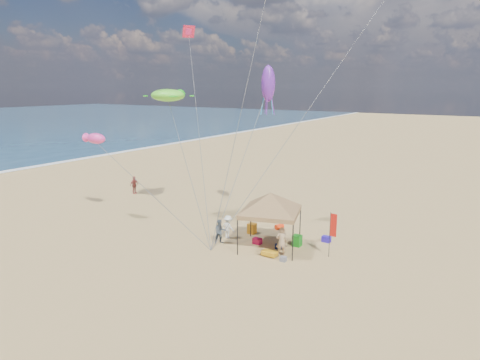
{
  "coord_description": "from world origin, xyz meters",
  "views": [
    {
      "loc": [
        13.78,
        -18.49,
        9.74
      ],
      "look_at": [
        0.0,
        3.0,
        4.0
      ],
      "focal_mm": 31.25,
      "sensor_mm": 36.0,
      "label": 1
    }
  ],
  "objects_px": {
    "person_near_a": "(281,242)",
    "chair_green": "(297,241)",
    "person_near_b": "(220,232)",
    "chair_yellow": "(252,228)",
    "canopy_tent": "(271,195)",
    "beach_cart": "(269,253)",
    "cooler_blue": "(326,239)",
    "person_near_c": "(228,227)",
    "cooler_red": "(257,241)",
    "person_far_a": "(134,185)",
    "feather_flag": "(332,228)"
  },
  "relations": [
    {
      "from": "person_near_a",
      "to": "chair_green",
      "type": "bearing_deg",
      "value": -127.17
    },
    {
      "from": "person_near_a",
      "to": "person_near_b",
      "type": "distance_m",
      "value": 4.19
    },
    {
      "from": "chair_yellow",
      "to": "person_near_a",
      "type": "relative_size",
      "value": 0.39
    },
    {
      "from": "canopy_tent",
      "to": "chair_green",
      "type": "relative_size",
      "value": 8.97
    },
    {
      "from": "person_near_b",
      "to": "person_near_a",
      "type": "bearing_deg",
      "value": -50.73
    },
    {
      "from": "canopy_tent",
      "to": "beach_cart",
      "type": "height_order",
      "value": "canopy_tent"
    },
    {
      "from": "canopy_tent",
      "to": "cooler_blue",
      "type": "xyz_separation_m",
      "value": [
        2.58,
        2.81,
        -3.19
      ]
    },
    {
      "from": "canopy_tent",
      "to": "person_near_c",
      "type": "xyz_separation_m",
      "value": [
        -3.11,
        -0.03,
        -2.61
      ]
    },
    {
      "from": "person_near_a",
      "to": "person_near_b",
      "type": "relative_size",
      "value": 1.14
    },
    {
      "from": "cooler_red",
      "to": "person_near_b",
      "type": "bearing_deg",
      "value": -149.66
    },
    {
      "from": "chair_green",
      "to": "beach_cart",
      "type": "relative_size",
      "value": 0.78
    },
    {
      "from": "canopy_tent",
      "to": "person_far_a",
      "type": "bearing_deg",
      "value": 163.83
    },
    {
      "from": "person_near_b",
      "to": "canopy_tent",
      "type": "bearing_deg",
      "value": -34.92
    },
    {
      "from": "feather_flag",
      "to": "person_near_b",
      "type": "relative_size",
      "value": 1.73
    },
    {
      "from": "canopy_tent",
      "to": "person_near_b",
      "type": "xyz_separation_m",
      "value": [
        -3.0,
        -1.07,
        -2.59
      ]
    },
    {
      "from": "beach_cart",
      "to": "person_near_a",
      "type": "xyz_separation_m",
      "value": [
        0.54,
        0.44,
        0.69
      ]
    },
    {
      "from": "person_near_c",
      "to": "person_near_b",
      "type": "bearing_deg",
      "value": 101.5
    },
    {
      "from": "chair_green",
      "to": "person_near_c",
      "type": "xyz_separation_m",
      "value": [
        -4.4,
        -1.19,
        0.42
      ]
    },
    {
      "from": "canopy_tent",
      "to": "feather_flag",
      "type": "height_order",
      "value": "canopy_tent"
    },
    {
      "from": "person_near_a",
      "to": "cooler_red",
      "type": "bearing_deg",
      "value": -56.92
    },
    {
      "from": "feather_flag",
      "to": "cooler_blue",
      "type": "distance_m",
      "value": 3.0
    },
    {
      "from": "beach_cart",
      "to": "person_near_c",
      "type": "xyz_separation_m",
      "value": [
        -3.75,
        1.2,
        0.57
      ]
    },
    {
      "from": "chair_green",
      "to": "feather_flag",
      "type": "bearing_deg",
      "value": -13.32
    },
    {
      "from": "chair_green",
      "to": "person_near_a",
      "type": "height_order",
      "value": "person_near_a"
    },
    {
      "from": "cooler_red",
      "to": "cooler_blue",
      "type": "relative_size",
      "value": 1.0
    },
    {
      "from": "cooler_blue",
      "to": "chair_green",
      "type": "relative_size",
      "value": 0.77
    },
    {
      "from": "cooler_blue",
      "to": "chair_yellow",
      "type": "relative_size",
      "value": 0.77
    },
    {
      "from": "canopy_tent",
      "to": "chair_yellow",
      "type": "relative_size",
      "value": 8.97
    },
    {
      "from": "feather_flag",
      "to": "person_near_a",
      "type": "height_order",
      "value": "feather_flag"
    },
    {
      "from": "person_far_a",
      "to": "feather_flag",
      "type": "bearing_deg",
      "value": -102.5
    },
    {
      "from": "chair_yellow",
      "to": "feather_flag",
      "type": "bearing_deg",
      "value": -9.66
    },
    {
      "from": "cooler_red",
      "to": "chair_green",
      "type": "height_order",
      "value": "chair_green"
    },
    {
      "from": "feather_flag",
      "to": "chair_yellow",
      "type": "distance_m",
      "value": 6.26
    },
    {
      "from": "beach_cart",
      "to": "chair_yellow",
      "type": "bearing_deg",
      "value": 135.75
    },
    {
      "from": "person_near_b",
      "to": "person_near_c",
      "type": "relative_size",
      "value": 1.02
    },
    {
      "from": "person_far_a",
      "to": "chair_green",
      "type": "bearing_deg",
      "value": -102.3
    },
    {
      "from": "person_near_a",
      "to": "person_near_c",
      "type": "height_order",
      "value": "person_near_a"
    },
    {
      "from": "chair_yellow",
      "to": "beach_cart",
      "type": "height_order",
      "value": "chair_yellow"
    },
    {
      "from": "feather_flag",
      "to": "person_near_a",
      "type": "bearing_deg",
      "value": -151.76
    },
    {
      "from": "person_near_b",
      "to": "person_near_c",
      "type": "xyz_separation_m",
      "value": [
        -0.12,
        1.04,
        -0.01
      ]
    },
    {
      "from": "chair_green",
      "to": "person_far_a",
      "type": "relative_size",
      "value": 0.42
    },
    {
      "from": "feather_flag",
      "to": "chair_green",
      "type": "bearing_deg",
      "value": 166.68
    },
    {
      "from": "cooler_blue",
      "to": "person_near_a",
      "type": "xyz_separation_m",
      "value": [
        -1.39,
        -3.6,
        0.7
      ]
    },
    {
      "from": "cooler_blue",
      "to": "beach_cart",
      "type": "distance_m",
      "value": 4.48
    },
    {
      "from": "cooler_red",
      "to": "canopy_tent",
      "type": "bearing_deg",
      "value": -6.94
    },
    {
      "from": "chair_yellow",
      "to": "person_near_c",
      "type": "height_order",
      "value": "person_near_c"
    },
    {
      "from": "canopy_tent",
      "to": "person_near_b",
      "type": "distance_m",
      "value": 4.1
    },
    {
      "from": "beach_cart",
      "to": "person_near_c",
      "type": "height_order",
      "value": "person_near_c"
    },
    {
      "from": "beach_cart",
      "to": "chair_green",
      "type": "bearing_deg",
      "value": 74.88
    },
    {
      "from": "cooler_blue",
      "to": "beach_cart",
      "type": "height_order",
      "value": "cooler_blue"
    }
  ]
}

